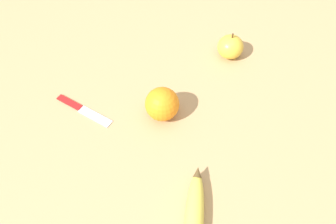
# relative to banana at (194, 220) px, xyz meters

# --- Properties ---
(ground_plane) EXTENTS (3.00, 3.00, 0.00)m
(ground_plane) POSITION_rel_banana_xyz_m (-0.18, 0.12, -0.02)
(ground_plane) COLOR tan
(banana) EXTENTS (0.19, 0.15, 0.04)m
(banana) POSITION_rel_banana_xyz_m (0.00, 0.00, 0.00)
(banana) COLOR #DBCC4C
(banana) RESTS_ON ground_plane
(orange) EXTENTS (0.08, 0.08, 0.08)m
(orange) POSITION_rel_banana_xyz_m (-0.26, 0.07, 0.02)
(orange) COLOR orange
(orange) RESTS_ON ground_plane
(apple) EXTENTS (0.07, 0.07, 0.08)m
(apple) POSITION_rel_banana_xyz_m (-0.35, 0.34, 0.01)
(apple) COLOR gold
(apple) RESTS_ON ground_plane
(paring_knife) EXTENTS (0.15, 0.10, 0.01)m
(paring_knife) POSITION_rel_banana_xyz_m (-0.37, -0.09, -0.01)
(paring_knife) COLOR silver
(paring_knife) RESTS_ON ground_plane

